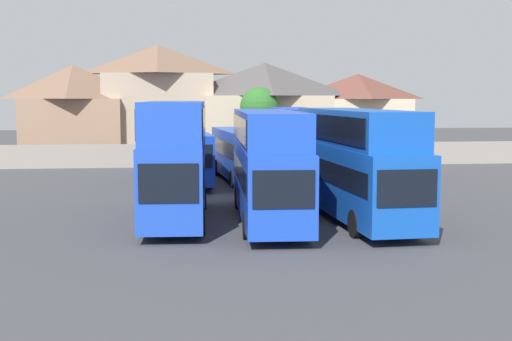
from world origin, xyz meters
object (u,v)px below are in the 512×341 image
bus_6 (298,140)px  bus_1 (176,154)px  house_terrace_centre (159,101)px  house_terrace_far_right (357,114)px  bus_3 (356,158)px  bus_5 (242,152)px  house_terrace_right (265,110)px  bus_2 (268,159)px  tree_left_of_lot (260,108)px  house_terrace_left (74,112)px  bus_4 (185,153)px

bus_6 → bus_1: bearing=-28.0°
house_terrace_centre → house_terrace_far_right: 18.24m
bus_1 → bus_6: bearing=153.8°
bus_1 → bus_6: (7.87, 14.27, -0.27)m
bus_3 → bus_5: 15.25m
bus_5 → bus_1: bearing=-21.4°
bus_6 → house_terrace_right: (-0.11, 16.33, 1.66)m
bus_2 → house_terrace_centre: size_ratio=1.20×
bus_1 → bus_2: 4.03m
bus_6 → house_terrace_centre: 19.91m
bus_6 → tree_left_of_lot: size_ratio=1.88×
bus_3 → bus_6: bus_3 is taller
house_terrace_left → house_terrace_centre: bearing=10.4°
bus_4 → house_terrace_right: size_ratio=1.04×
bus_1 → house_terrace_centre: bearing=-174.4°
bus_1 → bus_6: 16.30m
bus_5 → house_terrace_left: house_terrace_left is taller
house_terrace_left → bus_2: bearing=-67.4°
bus_2 → bus_6: size_ratio=1.02×
house_terrace_right → bus_3: bearing=-89.8°
bus_3 → tree_left_of_lot: size_ratio=1.87×
bus_6 → house_terrace_centre: house_terrace_centre is taller
house_terrace_far_right → tree_left_of_lot: house_terrace_far_right is taller
bus_6 → house_terrace_far_right: size_ratio=1.30×
house_terrace_left → tree_left_of_lot: 16.07m
bus_6 → house_terrace_left: 23.17m
bus_3 → house_terrace_centre: size_ratio=1.17×
house_terrace_centre → bus_2: bearing=-80.1°
house_terrace_left → house_terrace_right: house_terrace_right is taller
house_terrace_right → bus_1: bearing=-104.2°
bus_2 → tree_left_of_lot: (2.77, 26.76, 1.83)m
house_terrace_right → tree_left_of_lot: (-0.99, -4.29, 0.23)m
bus_5 → tree_left_of_lot: 12.76m
bus_2 → house_terrace_centre: (-5.61, 32.06, 2.38)m
bus_2 → bus_5: bearing=-178.5°
bus_4 → house_terrace_left: house_terrace_left is taller
house_terrace_left → house_terrace_right: bearing=1.1°
house_terrace_left → tree_left_of_lot: bearing=-14.4°
bus_4 → bus_6: size_ratio=1.01×
bus_6 → tree_left_of_lot: tree_left_of_lot is taller
house_terrace_left → house_terrace_right: 16.55m
house_terrace_centre → tree_left_of_lot: size_ratio=1.60×
bus_1 → tree_left_of_lot: size_ratio=1.66×
bus_3 → tree_left_of_lot: 27.05m
bus_5 → bus_6: size_ratio=0.94×
house_terrace_centre → house_terrace_right: bearing=-6.1°
house_terrace_left → tree_left_of_lot: size_ratio=1.39×
tree_left_of_lot → house_terrace_far_right: bearing=30.9°
bus_4 → house_terrace_far_right: bearing=135.5°
bus_1 → tree_left_of_lot: (6.77, 26.32, 1.62)m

